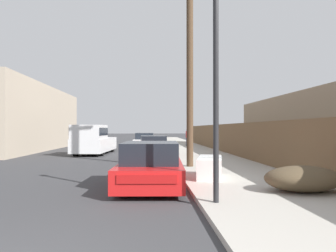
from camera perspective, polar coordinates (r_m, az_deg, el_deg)
name	(u,v)px	position (r m, az deg, el deg)	size (l,w,h in m)	color
sidewalk_curb	(185,148)	(26.41, 3.29, -4.11)	(4.20, 63.00, 0.12)	#ADA89E
discarded_fridge	(210,167)	(9.82, 7.98, -7.78)	(1.11, 1.79, 0.70)	silver
parked_sports_car_red	(151,166)	(8.99, -3.23, -7.62)	(2.02, 4.34, 1.31)	red
car_parked_mid	(153,147)	(18.66, -2.91, -3.93)	(1.94, 4.20, 1.27)	#5B1E19
car_parked_far	(145,141)	(26.50, -4.40, -2.87)	(1.95, 4.67, 1.34)	silver
pickup_truck	(93,140)	(20.49, -14.07, -2.60)	(2.32, 5.43, 1.95)	silver
utility_pole	(190,67)	(12.90, 4.18, 11.07)	(1.80, 0.28, 8.10)	#4C3826
street_lamp	(216,70)	(6.62, 9.10, 10.47)	(0.26, 0.26, 4.91)	#232326
brush_pile	(303,179)	(8.35, 24.29, -9.12)	(1.94, 1.32, 0.65)	brown
wooden_fence	(225,138)	(20.51, 10.85, -2.29)	(0.08, 34.61, 1.90)	brown
building_left_block	(8,118)	(27.30, -28.13, 1.28)	(7.00, 16.15, 5.08)	tan
pedestrian	(188,137)	(27.52, 3.76, -2.12)	(0.34, 0.34, 1.62)	#282D42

